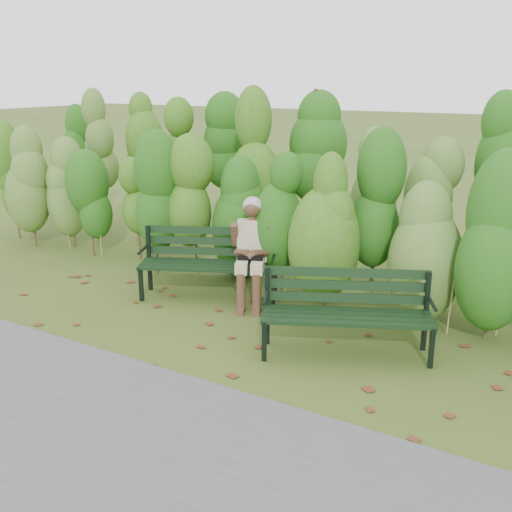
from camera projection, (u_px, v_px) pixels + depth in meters
The scene contains 7 objects.
ground at pixel (238, 336), 6.02m from camera, with size 80.00×80.00×0.00m, color #3B4E1E.
footpath at pixel (73, 448), 4.20m from camera, with size 60.00×2.50×0.01m, color #474749.
hedge_band at pixel (319, 184), 7.19m from camera, with size 11.04×1.67×2.42m.
leaf_litter at pixel (246, 341), 5.89m from camera, with size 5.78×2.23×0.01m.
bench_left at pixel (210, 257), 7.02m from camera, with size 1.67×1.14×0.80m.
bench_right at pixel (347, 306), 5.55m from camera, with size 1.63×1.12×0.78m.
seated_woman at pixel (252, 245), 6.75m from camera, with size 0.59×0.77×1.21m.
Camera 1 is at (2.95, -4.68, 2.50)m, focal length 42.00 mm.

